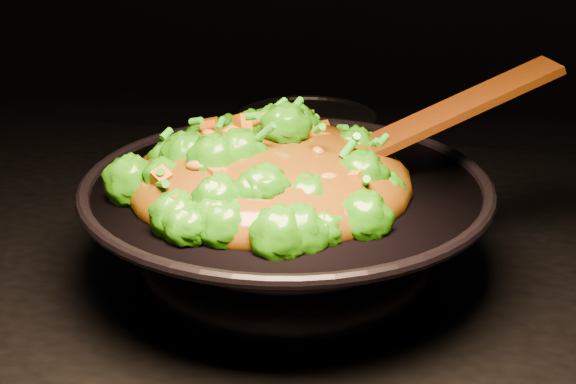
# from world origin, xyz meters

# --- Properties ---
(wok) EXTENTS (0.55, 0.55, 0.13)m
(wok) POSITION_xyz_m (0.10, -0.09, 0.97)
(wok) COLOR black
(wok) RESTS_ON stovetop
(stir_fry) EXTENTS (0.37, 0.37, 0.11)m
(stir_fry) POSITION_xyz_m (0.08, -0.10, 1.09)
(stir_fry) COLOR #247E09
(stir_fry) RESTS_ON wok
(spatula) EXTENTS (0.33, 0.18, 0.14)m
(spatula) POSITION_xyz_m (0.24, -0.04, 1.09)
(spatula) COLOR #3C1A07
(spatula) RESTS_ON wok
(back_pot) EXTENTS (0.21, 0.21, 0.12)m
(back_pot) POSITION_xyz_m (0.07, 0.22, 0.96)
(back_pot) COLOR black
(back_pot) RESTS_ON stovetop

